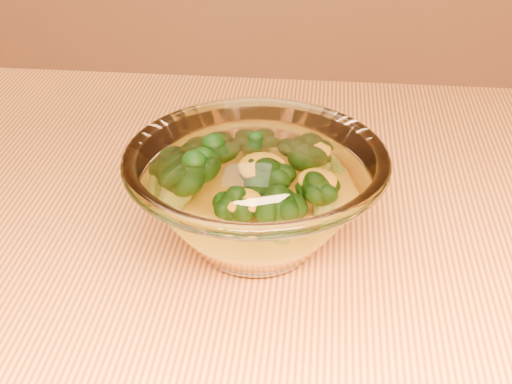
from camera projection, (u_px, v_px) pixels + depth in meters
glass_bowl at (256, 197)px, 0.55m from camera, size 0.20×0.20×0.09m
cheese_sauce at (256, 217)px, 0.56m from camera, size 0.11×0.11×0.03m
broccoli_heap at (246, 180)px, 0.55m from camera, size 0.14×0.11×0.06m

